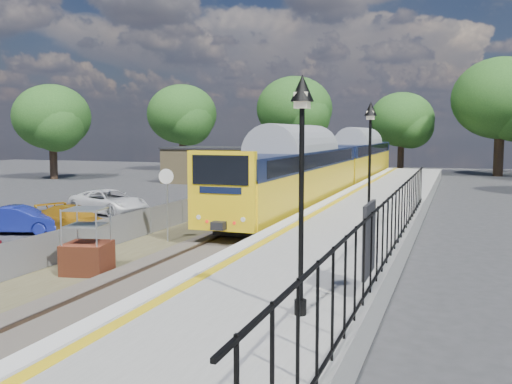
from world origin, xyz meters
The scene contains 16 objects.
ground centered at (0.00, 0.00, 0.00)m, with size 120.00×120.00×0.00m, color #2D2D30.
track_bed centered at (-0.47, 9.67, 0.09)m, with size 5.90×80.00×0.29m.
platform centered at (4.20, 8.00, 0.45)m, with size 5.00×70.00×0.90m, color gray.
platform_edge centered at (2.14, 8.00, 0.90)m, with size 0.90×70.00×0.01m.
victorian_lamp_south centered at (5.50, -4.00, 4.30)m, with size 0.44×0.44×4.60m.
victorian_lamp_north centered at (5.30, 6.00, 4.30)m, with size 0.44×0.44×4.60m.
palisade_fence centered at (6.55, 2.24, 1.84)m, with size 0.12×26.00×2.00m.
wire_fence centered at (-4.20, 12.00, 0.60)m, with size 0.06×52.00×1.20m.
outbuilding centered at (-10.91, 31.21, 1.52)m, with size 10.80×10.10×3.12m.
tree_line centered at (1.40, 42.00, 6.61)m, with size 56.80×43.80×11.88m.
train centered at (0.00, 25.39, 2.34)m, with size 2.82×40.83×3.51m.
brick_plinth centered at (-2.50, 0.21, 1.02)m, with size 1.56×1.56×2.12m.
speed_sign centered at (-2.63, 5.61, 2.05)m, with size 0.59×0.16×2.99m.
car_blue centered at (-9.75, 5.34, 0.61)m, with size 1.29×3.69×1.22m, color navy.
car_yellow centered at (-7.42, 6.01, 0.62)m, with size 1.73×4.25×1.23m, color #C28616.
car_white centered at (-9.59, 11.86, 0.65)m, with size 2.17×4.71×1.31m, color white.
Camera 1 is at (8.31, -14.42, 4.43)m, focal length 40.00 mm.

